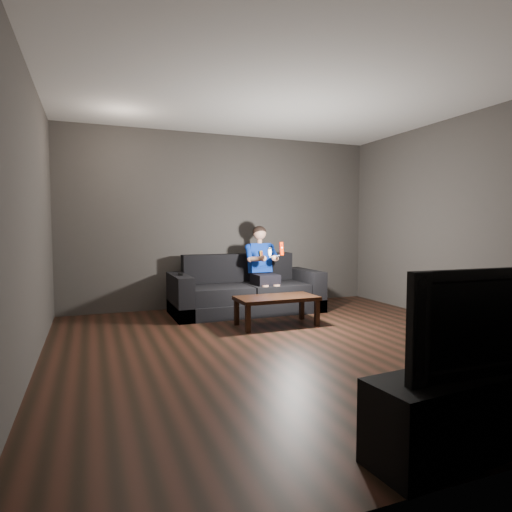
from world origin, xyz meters
name	(u,v)px	position (x,y,z in m)	size (l,w,h in m)	color
floor	(296,345)	(0.00, 0.00, 0.00)	(5.00, 5.00, 0.00)	black
back_wall	(225,221)	(0.00, 2.50, 1.35)	(5.00, 0.04, 2.70)	#403D39
left_wall	(26,216)	(-2.50, 0.00, 1.35)	(0.04, 5.00, 2.70)	#403D39
right_wall	(475,219)	(2.50, 0.00, 1.35)	(0.04, 5.00, 2.70)	#403D39
ceiling	(297,85)	(0.00, 0.00, 2.70)	(5.00, 5.00, 0.02)	beige
sofa	(246,293)	(0.11, 1.88, 0.28)	(2.18, 0.94, 0.84)	black
child	(263,262)	(0.36, 1.83, 0.74)	(0.49, 0.60, 1.20)	black
wii_remote_red	(281,249)	(0.46, 1.37, 0.95)	(0.05, 0.07, 0.19)	red
nunchuk_white	(270,252)	(0.28, 1.37, 0.91)	(0.08, 0.10, 0.14)	white
wii_remote_black	(180,274)	(-0.87, 1.80, 0.61)	(0.04, 0.15, 0.03)	black
coffee_table	(277,300)	(0.18, 0.91, 0.32)	(1.03, 0.53, 0.37)	black
media_console	(469,411)	(-0.05, -2.27, 0.23)	(1.28, 0.37, 0.46)	black
tv	(472,319)	(-0.05, -2.27, 0.75)	(1.01, 0.13, 0.58)	black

